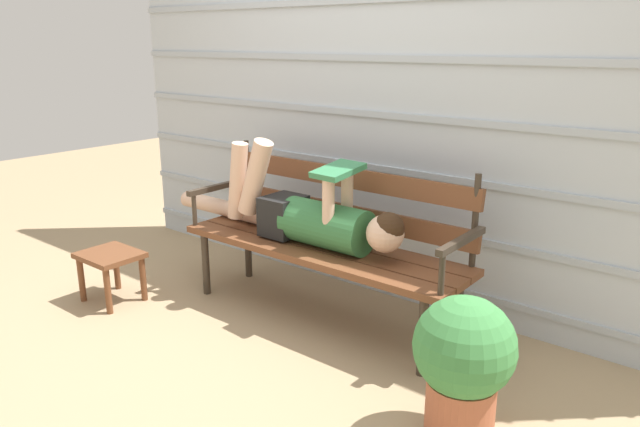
{
  "coord_description": "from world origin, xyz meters",
  "views": [
    {
      "loc": [
        1.9,
        -2.26,
        1.49
      ],
      "look_at": [
        0.0,
        0.12,
        0.6
      ],
      "focal_mm": 33.5,
      "sensor_mm": 36.0,
      "label": 1
    }
  ],
  "objects": [
    {
      "name": "house_siding",
      "position": [
        0.0,
        0.64,
        1.08
      ],
      "size": [
        4.05,
        0.08,
        2.17
      ],
      "color": "#B2BCC6",
      "rests_on": "ground"
    },
    {
      "name": "reclining_person",
      "position": [
        -0.1,
        0.12,
        0.58
      ],
      "size": [
        1.69,
        0.27,
        0.55
      ],
      "color": "#33703D"
    },
    {
      "name": "park_bench",
      "position": [
        0.0,
        0.19,
        0.47
      ],
      "size": [
        1.68,
        0.48,
        0.89
      ],
      "color": "brown",
      "rests_on": "ground"
    },
    {
      "name": "footstool",
      "position": [
        -1.09,
        -0.48,
        0.24
      ],
      "size": [
        0.34,
        0.29,
        0.3
      ],
      "color": "brown",
      "rests_on": "ground"
    },
    {
      "name": "potted_plant",
      "position": [
        1.08,
        -0.38,
        0.33
      ],
      "size": [
        0.39,
        0.39,
        0.59
      ],
      "color": "#AD5B3D",
      "rests_on": "ground"
    },
    {
      "name": "ground_plane",
      "position": [
        0.0,
        0.0,
        0.0
      ],
      "size": [
        12.0,
        12.0,
        0.0
      ],
      "primitive_type": "plane",
      "color": "tan"
    }
  ]
}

